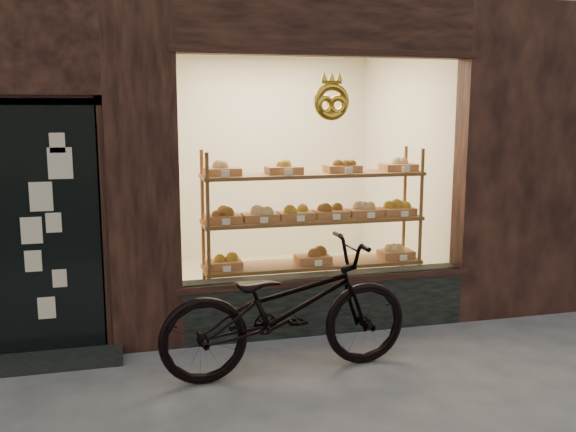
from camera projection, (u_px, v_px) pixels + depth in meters
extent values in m
cube|color=black|center=(326.00, 303.00, 6.07)|extent=(2.70, 0.25, 0.55)
cube|color=black|center=(45.00, 231.00, 5.26)|extent=(0.90, 0.04, 2.15)
cube|color=black|center=(51.00, 361.00, 5.29)|extent=(1.15, 0.35, 0.08)
torus|color=gold|center=(331.00, 102.00, 5.66)|extent=(0.33, 0.07, 0.33)
cube|color=brown|center=(313.00, 312.00, 6.52)|extent=(2.20, 0.45, 0.04)
cube|color=brown|center=(313.00, 264.00, 6.43)|extent=(2.20, 0.45, 0.03)
cube|color=brown|center=(313.00, 220.00, 6.36)|extent=(2.20, 0.45, 0.04)
cube|color=brown|center=(313.00, 175.00, 6.28)|extent=(2.20, 0.45, 0.04)
cylinder|color=brown|center=(209.00, 244.00, 5.93)|extent=(0.04, 0.04, 1.70)
cylinder|color=brown|center=(420.00, 233.00, 6.46)|extent=(0.04, 0.04, 1.70)
cylinder|color=brown|center=(203.00, 236.00, 6.30)|extent=(0.04, 0.04, 1.70)
cylinder|color=brown|center=(404.00, 226.00, 6.83)|extent=(0.04, 0.04, 1.70)
cube|color=#A26E43|center=(224.00, 264.00, 6.20)|extent=(0.34, 0.24, 0.07)
sphere|color=#B08422|center=(224.00, 256.00, 6.18)|extent=(0.11, 0.11, 0.11)
cube|color=white|center=(227.00, 269.00, 6.02)|extent=(0.07, 0.01, 0.05)
cube|color=#A26E43|center=(313.00, 259.00, 6.42)|extent=(0.34, 0.24, 0.07)
sphere|color=brown|center=(313.00, 251.00, 6.41)|extent=(0.11, 0.11, 0.11)
cube|color=white|center=(318.00, 263.00, 6.25)|extent=(0.07, 0.01, 0.05)
cube|color=#A26E43|center=(396.00, 254.00, 6.65)|extent=(0.34, 0.24, 0.07)
sphere|color=#E2AE6A|center=(396.00, 246.00, 6.63)|extent=(0.11, 0.11, 0.11)
cube|color=white|center=(403.00, 258.00, 6.47)|extent=(0.08, 0.01, 0.05)
cube|color=#A26E43|center=(223.00, 219.00, 6.12)|extent=(0.34, 0.24, 0.07)
sphere|color=brown|center=(223.00, 210.00, 6.11)|extent=(0.11, 0.11, 0.11)
cube|color=white|center=(226.00, 222.00, 5.95)|extent=(0.07, 0.01, 0.06)
cube|color=#A26E43|center=(260.00, 217.00, 6.21)|extent=(0.34, 0.24, 0.07)
sphere|color=#E2AE6A|center=(260.00, 208.00, 6.20)|extent=(0.11, 0.11, 0.11)
cube|color=white|center=(264.00, 220.00, 6.04)|extent=(0.08, 0.01, 0.06)
cube|color=#A26E43|center=(296.00, 215.00, 6.30)|extent=(0.34, 0.24, 0.07)
sphere|color=#B08422|center=(296.00, 207.00, 6.29)|extent=(0.11, 0.11, 0.11)
cube|color=white|center=(301.00, 218.00, 6.13)|extent=(0.07, 0.01, 0.06)
cube|color=#A26E43|center=(330.00, 214.00, 6.39)|extent=(0.34, 0.24, 0.07)
sphere|color=brown|center=(331.00, 205.00, 6.38)|extent=(0.11, 0.11, 0.11)
cube|color=white|center=(337.00, 217.00, 6.22)|extent=(0.07, 0.01, 0.06)
cube|color=#A26E43|center=(364.00, 212.00, 6.48)|extent=(0.34, 0.24, 0.07)
sphere|color=#E2AE6A|center=(364.00, 204.00, 6.47)|extent=(0.11, 0.11, 0.11)
cube|color=white|center=(371.00, 215.00, 6.31)|extent=(0.08, 0.01, 0.06)
cube|color=#A26E43|center=(397.00, 211.00, 6.57)|extent=(0.34, 0.24, 0.07)
sphere|color=#B08422|center=(397.00, 203.00, 6.56)|extent=(0.11, 0.11, 0.11)
cube|color=white|center=(405.00, 214.00, 6.39)|extent=(0.08, 0.01, 0.06)
cube|color=#A26E43|center=(222.00, 172.00, 6.05)|extent=(0.34, 0.24, 0.07)
sphere|color=#E2AE6A|center=(222.00, 163.00, 6.03)|extent=(0.11, 0.11, 0.11)
cube|color=white|center=(225.00, 174.00, 5.87)|extent=(0.07, 0.01, 0.06)
cube|color=#A26E43|center=(284.00, 170.00, 6.20)|extent=(0.34, 0.24, 0.07)
sphere|color=#B08422|center=(284.00, 161.00, 6.18)|extent=(0.11, 0.11, 0.11)
cube|color=white|center=(289.00, 172.00, 6.02)|extent=(0.08, 0.01, 0.06)
cube|color=#A26E43|center=(342.00, 169.00, 6.35)|extent=(0.34, 0.24, 0.07)
sphere|color=brown|center=(343.00, 160.00, 6.33)|extent=(0.11, 0.11, 0.11)
cube|color=white|center=(349.00, 170.00, 6.17)|extent=(0.07, 0.01, 0.06)
cube|color=#A26E43|center=(398.00, 167.00, 6.50)|extent=(0.34, 0.24, 0.07)
sphere|color=#E2AE6A|center=(399.00, 159.00, 6.48)|extent=(0.11, 0.11, 0.11)
cube|color=white|center=(406.00, 169.00, 6.32)|extent=(0.08, 0.01, 0.06)
imported|color=black|center=(287.00, 308.00, 5.07)|extent=(2.07, 0.82, 1.07)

